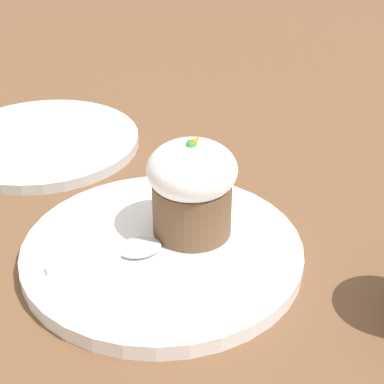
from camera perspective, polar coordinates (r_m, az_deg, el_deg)
name	(u,v)px	position (r m, az deg, el deg)	size (l,w,h in m)	color
ground_plane	(163,258)	(0.60, -2.63, -5.93)	(4.00, 4.00, 0.00)	brown
dessert_plate	(162,252)	(0.60, -2.65, -5.35)	(0.26, 0.26, 0.01)	white
carrot_cake	(192,187)	(0.59, 0.00, 0.48)	(0.08, 0.08, 0.10)	brown
spoon	(127,251)	(0.58, -5.78, -5.20)	(0.09, 0.09, 0.01)	silver
side_plate	(43,142)	(0.81, -13.09, 4.37)	(0.24, 0.24, 0.01)	silver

